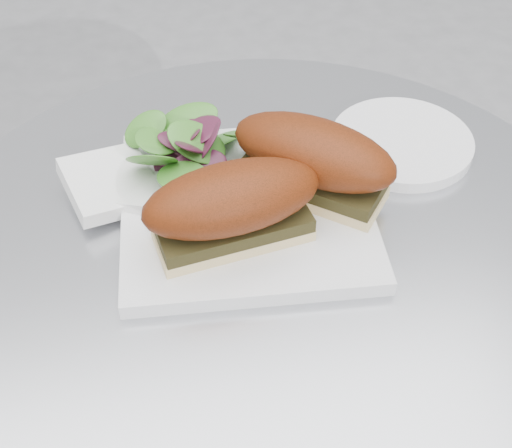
{
  "coord_description": "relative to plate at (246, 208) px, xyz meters",
  "views": [
    {
      "loc": [
        -0.11,
        -0.45,
        1.22
      ],
      "look_at": [
        -0.01,
        0.01,
        0.77
      ],
      "focal_mm": 50.0,
      "sensor_mm": 36.0,
      "label": 1
    }
  ],
  "objects": [
    {
      "name": "napkin",
      "position": [
        -0.11,
        0.04,
        0.0
      ],
      "size": [
        0.11,
        0.11,
        0.02
      ],
      "primitive_type": null,
      "rotation": [
        0.0,
        0.0,
        -0.0
      ],
      "color": "white",
      "rests_on": "table"
    },
    {
      "name": "table",
      "position": [
        0.01,
        -0.06,
        -0.25
      ],
      "size": [
        0.7,
        0.7,
        0.73
      ],
      "color": "silver",
      "rests_on": "ground"
    },
    {
      "name": "plate",
      "position": [
        0.0,
        0.0,
        0.0
      ],
      "size": [
        0.27,
        0.27,
        0.02
      ],
      "primitive_type": "cube",
      "rotation": [
        0.0,
        0.0,
        -0.09
      ],
      "color": "white",
      "rests_on": "table"
    },
    {
      "name": "sandwich_left",
      "position": [
        -0.02,
        -0.05,
        0.05
      ],
      "size": [
        0.17,
        0.1,
        0.08
      ],
      "rotation": [
        0.0,
        0.0,
        0.14
      ],
      "color": "beige",
      "rests_on": "plate"
    },
    {
      "name": "saucer",
      "position": [
        0.19,
        0.07,
        -0.0
      ],
      "size": [
        0.16,
        0.16,
        0.01
      ],
      "primitive_type": "cylinder",
      "color": "white",
      "rests_on": "table"
    },
    {
      "name": "sandwich_right",
      "position": [
        0.07,
        0.0,
        0.05
      ],
      "size": [
        0.18,
        0.16,
        0.08
      ],
      "rotation": [
        0.0,
        0.0,
        -0.68
      ],
      "color": "beige",
      "rests_on": "plate"
    },
    {
      "name": "salad",
      "position": [
        -0.05,
        0.07,
        0.03
      ],
      "size": [
        0.12,
        0.12,
        0.05
      ],
      "primitive_type": null,
      "color": "#4C8B2D",
      "rests_on": "plate"
    }
  ]
}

